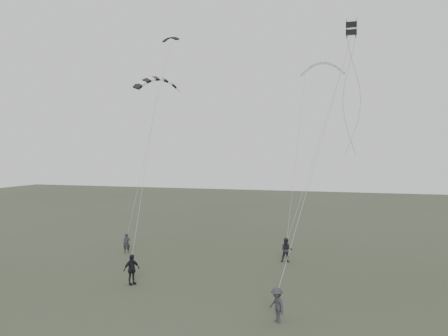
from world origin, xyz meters
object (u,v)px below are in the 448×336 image
(flyer_right, at_px, (287,250))
(kite_box, at_px, (351,28))
(flyer_left, at_px, (127,243))
(kite_pale_large, at_px, (323,63))
(kite_dark_small, at_px, (171,38))
(flyer_center, at_px, (132,269))
(kite_striped, at_px, (158,79))
(flyer_far, at_px, (277,305))

(flyer_right, relative_size, kite_box, 2.56)
(flyer_left, relative_size, flyer_right, 0.87)
(flyer_left, distance_m, kite_pale_large, 22.29)
(kite_dark_small, bearing_deg, kite_pale_large, 23.24)
(flyer_center, distance_m, kite_striped, 13.04)
(flyer_far, xyz_separation_m, kite_pale_large, (0.77, 17.60, 14.96))
(flyer_left, height_order, flyer_right, flyer_right)
(flyer_left, bearing_deg, kite_striped, -66.77)
(flyer_right, xyz_separation_m, flyer_center, (-8.35, -8.31, 0.03))
(flyer_far, height_order, kite_dark_small, kite_dark_small)
(flyer_right, height_order, kite_pale_large, kite_pale_large)
(kite_pale_large, bearing_deg, kite_dark_small, -175.72)
(kite_striped, bearing_deg, flyer_far, -80.37)
(flyer_center, distance_m, kite_dark_small, 21.60)
(flyer_far, xyz_separation_m, kite_striped, (-9.71, 7.34, 12.51))
(flyer_center, bearing_deg, kite_box, -47.10)
(kite_dark_small, distance_m, kite_pale_large, 13.61)
(flyer_far, bearing_deg, kite_pale_large, 135.42)
(flyer_far, bearing_deg, kite_box, 109.96)
(kite_dark_small, bearing_deg, kite_striped, -57.06)
(kite_dark_small, distance_m, kite_striped, 10.13)
(flyer_right, relative_size, flyer_far, 1.08)
(flyer_left, height_order, kite_pale_large, kite_pale_large)
(flyer_right, xyz_separation_m, kite_box, (4.57, -5.54, 14.52))
(kite_dark_small, xyz_separation_m, kite_striped, (2.72, -8.31, -5.11))
(flyer_left, distance_m, flyer_right, 12.95)
(flyer_right, bearing_deg, kite_box, -59.89)
(flyer_far, bearing_deg, kite_striped, -169.14)
(kite_pale_large, bearing_deg, kite_box, -81.99)
(flyer_far, distance_m, kite_striped, 17.46)
(kite_dark_small, relative_size, kite_striped, 0.49)
(flyer_left, relative_size, kite_dark_small, 0.99)
(flyer_center, xyz_separation_m, flyer_far, (9.67, -3.33, -0.10))
(kite_striped, bearing_deg, flyer_left, 99.13)
(flyer_left, distance_m, kite_striped, 13.80)
(kite_dark_small, bearing_deg, flyer_right, -4.98)
(flyer_right, bearing_deg, flyer_center, -144.49)
(kite_pale_large, xyz_separation_m, kite_striped, (-10.49, -10.26, -2.44))
(kite_box, bearing_deg, kite_dark_small, 147.89)
(flyer_left, xyz_separation_m, flyer_right, (12.93, 0.82, 0.12))
(flyer_right, height_order, kite_striped, kite_striped)
(kite_striped, bearing_deg, kite_dark_small, 64.79)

